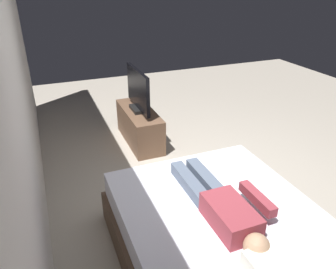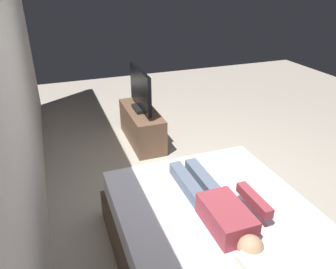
{
  "view_description": "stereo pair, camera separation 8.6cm",
  "coord_description": "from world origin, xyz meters",
  "px_view_note": "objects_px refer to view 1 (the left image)",
  "views": [
    {
      "loc": [
        -2.61,
        1.56,
        2.26
      ],
      "look_at": [
        0.33,
        0.38,
        0.69
      ],
      "focal_mm": 34.96,
      "sensor_mm": 36.0,
      "label": 1
    },
    {
      "loc": [
        -2.64,
        1.48,
        2.26
      ],
      "look_at": [
        0.33,
        0.38,
        0.69
      ],
      "focal_mm": 34.96,
      "sensor_mm": 36.0,
      "label": 2
    }
  ],
  "objects_px": {
    "bed": "(224,242)",
    "person": "(223,206)",
    "remote": "(254,191)",
    "tv_stand": "(140,126)",
    "tv": "(138,91)"
  },
  "relations": [
    {
      "from": "bed",
      "to": "person",
      "type": "height_order",
      "value": "person"
    },
    {
      "from": "person",
      "to": "remote",
      "type": "height_order",
      "value": "person"
    },
    {
      "from": "tv_stand",
      "to": "tv",
      "type": "distance_m",
      "value": 0.53
    },
    {
      "from": "tv_stand",
      "to": "bed",
      "type": "bearing_deg",
      "value": 178.9
    },
    {
      "from": "tv",
      "to": "tv_stand",
      "type": "bearing_deg",
      "value": 90.0
    },
    {
      "from": "remote",
      "to": "tv_stand",
      "type": "distance_m",
      "value": 2.33
    },
    {
      "from": "remote",
      "to": "tv",
      "type": "xyz_separation_m",
      "value": [
        2.29,
        0.34,
        0.24
      ]
    },
    {
      "from": "tv",
      "to": "bed",
      "type": "bearing_deg",
      "value": 178.9
    },
    {
      "from": "tv_stand",
      "to": "remote",
      "type": "bearing_deg",
      "value": -171.57
    },
    {
      "from": "bed",
      "to": "tv",
      "type": "height_order",
      "value": "tv"
    },
    {
      "from": "bed",
      "to": "remote",
      "type": "height_order",
      "value": "remote"
    },
    {
      "from": "remote",
      "to": "tv_stand",
      "type": "bearing_deg",
      "value": 8.43
    },
    {
      "from": "person",
      "to": "tv",
      "type": "bearing_deg",
      "value": -1.56
    },
    {
      "from": "remote",
      "to": "person",
      "type": "bearing_deg",
      "value": 110.47
    },
    {
      "from": "bed",
      "to": "tv_stand",
      "type": "distance_m",
      "value": 2.47
    }
  ]
}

